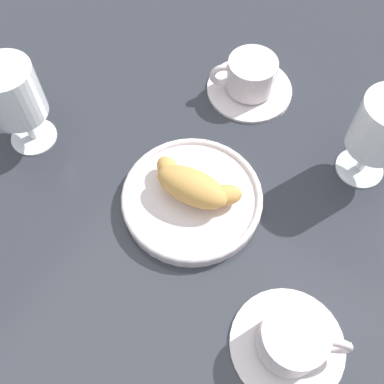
% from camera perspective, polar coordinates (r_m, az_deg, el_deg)
% --- Properties ---
extents(ground_plane, '(2.20, 2.20, 0.00)m').
position_cam_1_polar(ground_plane, '(0.64, -0.93, -1.35)').
color(ground_plane, '#2D3038').
extents(pastry_plate, '(0.19, 0.19, 0.02)m').
position_cam_1_polar(pastry_plate, '(0.63, 0.00, -0.81)').
color(pastry_plate, silver).
rests_on(pastry_plate, ground_plane).
extents(croissant_large, '(0.14, 0.07, 0.04)m').
position_cam_1_polar(croissant_large, '(0.60, 0.14, 0.78)').
color(croissant_large, '#D6994C').
rests_on(croissant_large, pastry_plate).
extents(coffee_cup_near, '(0.14, 0.14, 0.06)m').
position_cam_1_polar(coffee_cup_near, '(0.56, 12.32, -17.60)').
color(coffee_cup_near, silver).
rests_on(coffee_cup_near, ground_plane).
extents(coffee_cup_far, '(0.14, 0.14, 0.06)m').
position_cam_1_polar(coffee_cup_far, '(0.74, 7.22, 13.78)').
color(coffee_cup_far, silver).
rests_on(coffee_cup_far, ground_plane).
extents(juice_glass_left, '(0.08, 0.08, 0.14)m').
position_cam_1_polar(juice_glass_left, '(0.67, -21.30, 11.17)').
color(juice_glass_left, white).
rests_on(juice_glass_left, ground_plane).
extents(juice_glass_right, '(0.08, 0.08, 0.14)m').
position_cam_1_polar(juice_glass_right, '(0.64, 22.48, 7.15)').
color(juice_glass_right, white).
rests_on(juice_glass_right, ground_plane).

